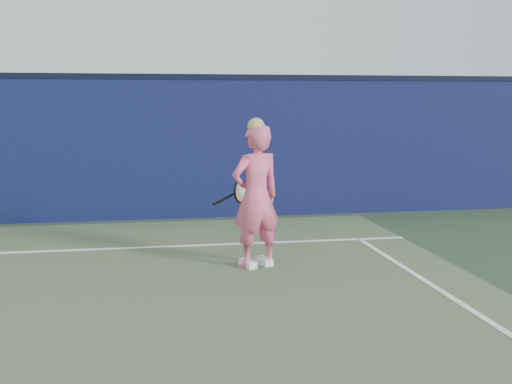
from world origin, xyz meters
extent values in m
cube|color=#0D133A|center=(0.00, 6.50, 1.25)|extent=(24.00, 0.40, 2.50)
cube|color=black|center=(0.00, 6.50, 2.55)|extent=(24.00, 0.42, 0.10)
imported|color=#EA5B83|center=(2.95, 2.69, 0.92)|extent=(0.78, 0.64, 1.83)
sphere|color=tan|center=(2.95, 2.69, 1.80)|extent=(0.22, 0.22, 0.22)
cube|color=white|center=(3.06, 2.73, 0.05)|extent=(0.21, 0.30, 0.10)
cube|color=white|center=(2.84, 2.65, 0.05)|extent=(0.21, 0.30, 0.10)
torus|color=black|center=(2.83, 3.16, 0.92)|extent=(0.26, 0.30, 0.34)
torus|color=yellow|center=(2.83, 3.16, 0.92)|extent=(0.21, 0.24, 0.28)
cylinder|color=beige|center=(2.83, 3.16, 0.92)|extent=(0.20, 0.23, 0.27)
cylinder|color=black|center=(2.61, 3.03, 0.85)|extent=(0.26, 0.22, 0.11)
cylinder|color=black|center=(2.48, 2.96, 0.81)|extent=(0.13, 0.12, 0.07)
cube|color=white|center=(0.00, 4.00, 0.01)|extent=(11.00, 0.08, 0.01)
camera|label=1|loc=(1.54, -5.26, 2.12)|focal=45.00mm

